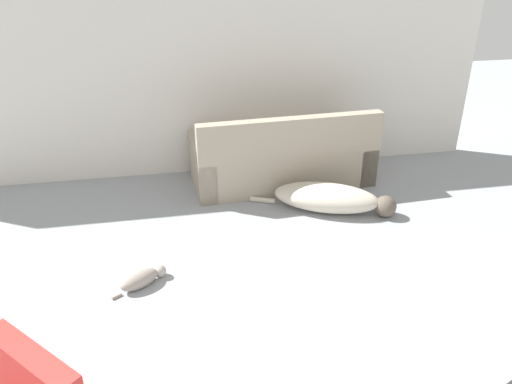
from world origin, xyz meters
name	(u,v)px	position (x,y,z in m)	size (l,w,h in m)	color
wall_back	(185,74)	(0.00, 4.74, 1.22)	(7.29, 0.06, 2.43)	silver
couch	(282,159)	(1.04, 4.19, 0.29)	(2.12, 0.98, 0.90)	tan
dog	(330,198)	(1.38, 3.41, 0.14)	(1.48, 0.88, 0.29)	beige
cat	(142,278)	(-0.57, 2.44, 0.07)	(0.47, 0.35, 0.14)	gray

